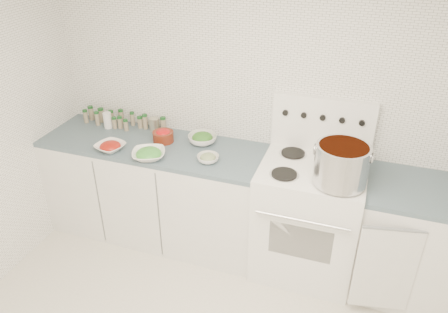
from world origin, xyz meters
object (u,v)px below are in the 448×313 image
Objects in this scene: stock_pot at (342,163)px; bowl_tomato at (110,147)px; stove at (308,216)px; bowl_snowpea at (149,154)px.

bowl_tomato is at bearing -178.72° from stock_pot.
bowl_snowpea is at bearing -169.96° from stove.
stove is 3.56× the size of stock_pot.
bowl_tomato is (-1.57, -0.20, 0.44)m from stove.
stove reaches higher than bowl_tomato.
stock_pot reaches higher than bowl_tomato.
stove is 0.65m from stock_pot.
stock_pot reaches higher than bowl_snowpea.
bowl_snowpea reaches higher than bowl_tomato.
stock_pot is at bearing -39.52° from stove.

